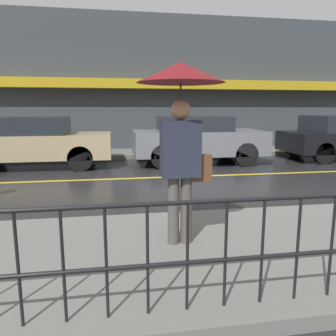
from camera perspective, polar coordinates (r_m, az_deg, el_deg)
ground_plane at (r=8.23m, az=3.85°, el=-1.48°), size 80.00×80.00×0.00m
sidewalk_near at (r=4.14m, az=18.76°, el=-13.01°), size 28.00×2.67×0.13m
sidewalk_far at (r=12.22m, az=-0.63°, el=2.70°), size 28.00×1.94×0.13m
lane_marking at (r=8.22m, az=3.85°, el=-1.45°), size 25.20×0.12×0.01m
building_storefront at (r=13.23m, az=-1.40°, el=14.33°), size 28.00×0.85×5.23m
pedestrian at (r=3.60m, az=2.29°, el=10.68°), size 0.95×0.95×2.02m
car_tan at (r=10.13m, az=-22.59°, el=4.27°), size 4.34×1.72×1.45m
car_grey at (r=10.20m, az=5.08°, el=5.08°), size 3.98×1.87×1.45m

